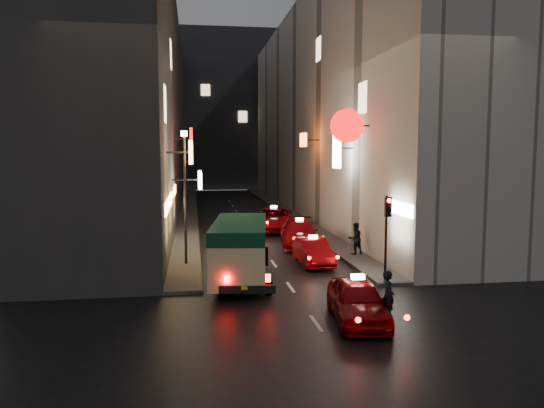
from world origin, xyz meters
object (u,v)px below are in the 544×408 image
traffic_light (387,219)px  lamp_post (185,188)px  minibus (240,244)px  pedestrian_crossing (388,294)px  taxi_near (357,297)px

traffic_light → lamp_post: 9.42m
lamp_post → minibus: bearing=-57.4°
pedestrian_crossing → traffic_light: (1.77, 4.83, 1.71)m
taxi_near → traffic_light: (2.65, 4.45, 1.88)m
minibus → lamp_post: size_ratio=1.00×
minibus → pedestrian_crossing: minibus is taller
taxi_near → lamp_post: lamp_post is taller
pedestrian_crossing → lamp_post: size_ratio=0.31×
pedestrian_crossing → lamp_post: (-6.43, 9.36, 2.74)m
taxi_near → pedestrian_crossing: (0.88, -0.37, 0.18)m
pedestrian_crossing → traffic_light: 5.42m
lamp_post → traffic_light: bearing=-28.9°
taxi_near → lamp_post: size_ratio=0.84×
minibus → lamp_post: 4.68m
lamp_post → taxi_near: bearing=-58.3°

